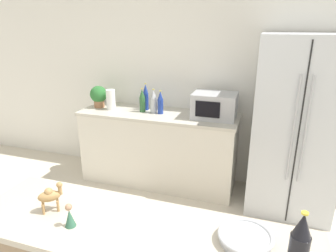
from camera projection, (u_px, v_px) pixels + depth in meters
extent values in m
cube|color=white|center=(208.00, 80.00, 3.58)|extent=(8.00, 0.06, 2.55)
cube|color=silver|center=(159.00, 149.00, 3.71)|extent=(1.86, 0.60, 0.87)
cube|color=beige|center=(158.00, 114.00, 3.56)|extent=(1.89, 0.63, 0.03)
cube|color=silver|center=(295.00, 127.00, 3.04)|extent=(0.83, 0.70, 1.83)
cube|color=black|center=(298.00, 139.00, 2.72)|extent=(0.01, 0.01, 1.75)
cylinder|color=#B2B5BA|center=(293.00, 130.00, 2.70)|extent=(0.02, 0.02, 1.01)
cylinder|color=#B2B5BA|center=(305.00, 131.00, 2.67)|extent=(0.02, 0.02, 1.01)
cube|color=#B7AD99|center=(137.00, 231.00, 1.50)|extent=(1.79, 0.53, 0.03)
cylinder|color=#9E6B47|center=(99.00, 104.00, 3.78)|extent=(0.13, 0.13, 0.09)
sphere|color=#2D7033|center=(99.00, 94.00, 3.74)|extent=(0.21, 0.21, 0.21)
cylinder|color=white|center=(111.00, 100.00, 3.66)|extent=(0.11, 0.11, 0.25)
cube|color=#B2B5BA|center=(215.00, 106.00, 3.33)|extent=(0.48, 0.36, 0.28)
cube|color=black|center=(208.00, 109.00, 3.18)|extent=(0.26, 0.01, 0.17)
cylinder|color=#B2B7BC|center=(154.00, 105.00, 3.53)|extent=(0.08, 0.08, 0.18)
cone|color=#B2B7BC|center=(153.00, 94.00, 3.48)|extent=(0.07, 0.07, 0.10)
cylinder|color=gold|center=(153.00, 89.00, 3.47)|extent=(0.03, 0.03, 0.01)
cylinder|color=navy|center=(160.00, 106.00, 3.50)|extent=(0.07, 0.07, 0.17)
cone|color=navy|center=(160.00, 95.00, 3.45)|extent=(0.06, 0.06, 0.10)
cylinder|color=gold|center=(160.00, 91.00, 3.44)|extent=(0.02, 0.02, 0.01)
cylinder|color=navy|center=(146.00, 102.00, 3.65)|extent=(0.07, 0.07, 0.20)
cone|color=navy|center=(146.00, 89.00, 3.60)|extent=(0.06, 0.06, 0.11)
cylinder|color=gold|center=(145.00, 84.00, 3.58)|extent=(0.02, 0.02, 0.01)
cylinder|color=#2D6033|center=(142.00, 105.00, 3.57)|extent=(0.07, 0.07, 0.18)
cone|color=#2D6033|center=(142.00, 93.00, 3.53)|extent=(0.07, 0.07, 0.10)
cylinder|color=gold|center=(142.00, 89.00, 3.51)|extent=(0.02, 0.02, 0.01)
cone|color=black|center=(303.00, 225.00, 1.16)|extent=(0.08, 0.08, 0.10)
cylinder|color=gold|center=(305.00, 213.00, 1.14)|extent=(0.03, 0.03, 0.01)
cylinder|color=#B7BABF|center=(245.00, 239.00, 1.39)|extent=(0.24, 0.24, 0.04)
torus|color=#B7BABF|center=(246.00, 235.00, 1.39)|extent=(0.26, 0.26, 0.02)
ellipsoid|color=#A87F4C|center=(49.00, 196.00, 1.60)|extent=(0.13, 0.12, 0.06)
sphere|color=#A87F4C|center=(49.00, 192.00, 1.59)|extent=(0.04, 0.04, 0.04)
cylinder|color=#A87F4C|center=(60.00, 189.00, 1.61)|extent=(0.02, 0.02, 0.06)
sphere|color=#A87F4C|center=(59.00, 185.00, 1.60)|extent=(0.03, 0.03, 0.03)
cylinder|color=#A87F4C|center=(58.00, 203.00, 1.65)|extent=(0.01, 0.01, 0.06)
cylinder|color=#A87F4C|center=(58.00, 206.00, 1.62)|extent=(0.01, 0.01, 0.06)
cylinder|color=#A87F4C|center=(43.00, 206.00, 1.62)|extent=(0.01, 0.01, 0.06)
cylinder|color=#A87F4C|center=(43.00, 209.00, 1.59)|extent=(0.01, 0.01, 0.06)
cone|color=#33664C|center=(70.00, 218.00, 1.50)|extent=(0.05, 0.05, 0.09)
sphere|color=#A37A5B|center=(68.00, 207.00, 1.47)|extent=(0.03, 0.03, 0.03)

